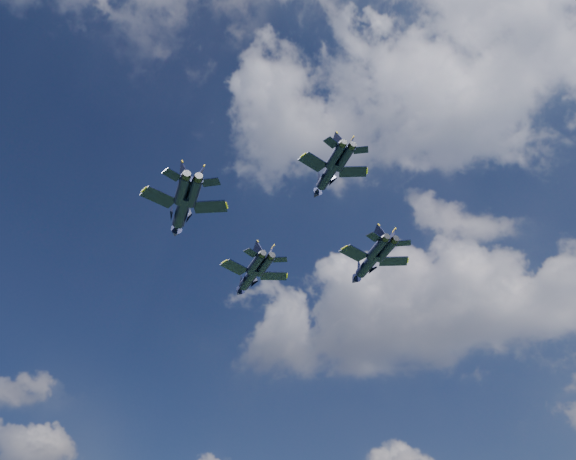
# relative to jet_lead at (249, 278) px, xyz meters

# --- Properties ---
(jet_lead) EXTENTS (14.89, 14.59, 4.01)m
(jet_lead) POSITION_rel_jet_lead_xyz_m (0.00, 0.00, 0.00)
(jet_lead) COLOR black
(jet_left) EXTENTS (14.55, 16.10, 4.18)m
(jet_left) POSITION_rel_jet_lead_xyz_m (-0.29, -23.98, -1.34)
(jet_left) COLOR black
(jet_right) EXTENTS (13.98, 14.80, 3.92)m
(jet_right) POSITION_rel_jet_lead_xyz_m (22.57, 0.45, -2.30)
(jet_right) COLOR black
(jet_slot) EXTENTS (11.84, 12.51, 3.32)m
(jet_slot) POSITION_rel_jet_lead_xyz_m (23.39, -22.19, -0.27)
(jet_slot) COLOR black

